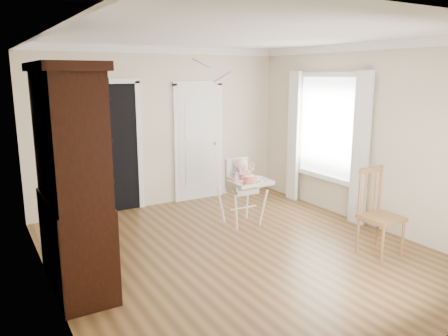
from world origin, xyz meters
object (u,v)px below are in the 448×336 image
high_chair (242,184)px  cake (250,179)px  sippy_cup (236,177)px  dining_chair (379,215)px  china_cabinet (72,180)px

high_chair → cake: size_ratio=4.58×
high_chair → sippy_cup: bearing=-144.5°
high_chair → dining_chair: size_ratio=0.94×
high_chair → china_cabinet: size_ratio=0.43×
high_chair → sippy_cup: 0.30m
sippy_cup → cake: bearing=-31.7°
cake → sippy_cup: 0.21m
high_chair → dining_chair: bearing=-62.7°
dining_chair → sippy_cup: bearing=122.6°
high_chair → china_cabinet: (-2.59, -0.76, 0.55)m
cake → dining_chair: size_ratio=0.20×
cake → dining_chair: bearing=-58.5°
china_cabinet → dining_chair: (3.49, -1.03, -0.67)m
high_chair → sippy_cup: size_ratio=5.33×
high_chair → cake: bearing=-97.4°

